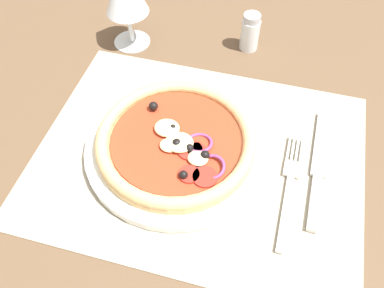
{
  "coord_description": "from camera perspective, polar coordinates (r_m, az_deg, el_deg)",
  "views": [
    {
      "loc": [
        7.79,
        -32.57,
        46.63
      ],
      "look_at": [
        -1.0,
        0.0,
        2.7
      ],
      "focal_mm": 38.04,
      "sensor_mm": 36.0,
      "label": 1
    }
  ],
  "objects": [
    {
      "name": "ground_plane",
      "position": [
        0.58,
        0.95,
        -2.53
      ],
      "size": [
        190.0,
        140.0,
        2.4
      ],
      "primitive_type": "cube",
      "color": "brown"
    },
    {
      "name": "placemat",
      "position": [
        0.57,
        0.96,
        -1.73
      ],
      "size": [
        45.26,
        35.1,
        0.4
      ],
      "primitive_type": "cube",
      "color": "#A39984",
      "rests_on": "ground_plane"
    },
    {
      "name": "plate",
      "position": [
        0.57,
        -2.34,
        -0.76
      ],
      "size": [
        25.37,
        25.37,
        1.3
      ],
      "primitive_type": "cylinder",
      "color": "silver",
      "rests_on": "placemat"
    },
    {
      "name": "pizza",
      "position": [
        0.56,
        -2.34,
        0.26
      ],
      "size": [
        21.96,
        21.96,
        2.67
      ],
      "color": "tan",
      "rests_on": "plate"
    },
    {
      "name": "fork",
      "position": [
        0.56,
        13.53,
        -5.37
      ],
      "size": [
        2.22,
        18.01,
        0.44
      ],
      "rotation": [
        0.0,
        0.0,
        1.56
      ],
      "color": "silver",
      "rests_on": "placemat"
    },
    {
      "name": "knife",
      "position": [
        0.58,
        17.38,
        -2.87
      ],
      "size": [
        2.18,
        20.02,
        0.62
      ],
      "rotation": [
        0.0,
        0.0,
        1.56
      ],
      "color": "silver",
      "rests_on": "placemat"
    },
    {
      "name": "pepper_shaker",
      "position": [
        0.73,
        8.15,
        15.25
      ],
      "size": [
        3.2,
        3.2,
        6.7
      ],
      "color": "silver",
      "rests_on": "ground_plane"
    }
  ]
}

